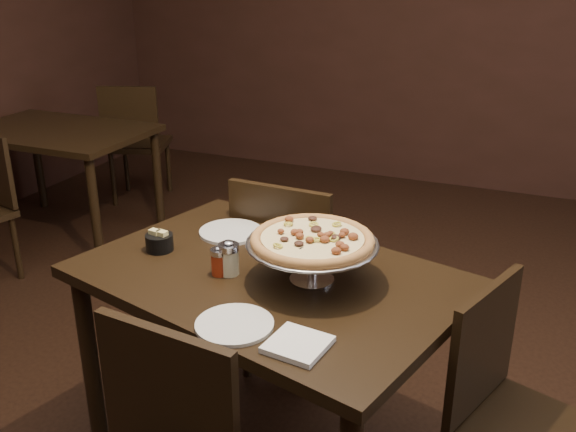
% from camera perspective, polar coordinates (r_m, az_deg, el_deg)
% --- Properties ---
extents(room, '(6.04, 7.04, 2.84)m').
position_cam_1_polar(room, '(1.82, 1.10, 11.50)').
color(room, black).
rests_on(room, ground).
extents(dining_table, '(1.40, 1.10, 0.77)m').
position_cam_1_polar(dining_table, '(2.17, -1.75, -7.45)').
color(dining_table, black).
rests_on(dining_table, ground).
extents(background_table, '(1.15, 0.77, 0.72)m').
position_cam_1_polar(background_table, '(4.41, -19.79, 6.10)').
color(background_table, black).
rests_on(background_table, ground).
extents(pizza_stand, '(0.42, 0.42, 0.17)m').
position_cam_1_polar(pizza_stand, '(2.01, 2.18, -2.17)').
color(pizza_stand, silver).
rests_on(pizza_stand, dining_table).
extents(parmesan_shaker, '(0.07, 0.07, 0.12)m').
position_cam_1_polar(parmesan_shaker, '(2.10, -5.28, -3.76)').
color(parmesan_shaker, beige).
rests_on(parmesan_shaker, dining_table).
extents(pepper_flake_shaker, '(0.06, 0.06, 0.10)m').
position_cam_1_polar(pepper_flake_shaker, '(2.10, -6.10, -4.00)').
color(pepper_flake_shaker, maroon).
rests_on(pepper_flake_shaker, dining_table).
extents(packet_caddy, '(0.10, 0.10, 0.08)m').
position_cam_1_polar(packet_caddy, '(2.31, -11.37, -2.26)').
color(packet_caddy, black).
rests_on(packet_caddy, dining_table).
extents(napkin_stack, '(0.17, 0.17, 0.02)m').
position_cam_1_polar(napkin_stack, '(1.74, 0.87, -11.34)').
color(napkin_stack, white).
rests_on(napkin_stack, dining_table).
extents(plate_left, '(0.24, 0.24, 0.01)m').
position_cam_1_polar(plate_left, '(2.43, -5.11, -1.40)').
color(plate_left, silver).
rests_on(plate_left, dining_table).
extents(plate_near, '(0.22, 0.22, 0.01)m').
position_cam_1_polar(plate_near, '(1.84, -4.78, -9.59)').
color(plate_near, silver).
rests_on(plate_near, dining_table).
extents(serving_spatula, '(0.16, 0.16, 0.03)m').
position_cam_1_polar(serving_spatula, '(1.98, 2.30, -2.71)').
color(serving_spatula, silver).
rests_on(serving_spatula, pizza_stand).
extents(chair_far, '(0.45, 0.45, 0.92)m').
position_cam_1_polar(chair_far, '(2.70, 0.40, -5.04)').
color(chair_far, black).
rests_on(chair_far, ground).
extents(chair_side, '(0.50, 0.50, 0.84)m').
position_cam_1_polar(chair_side, '(2.14, 19.20, -15.97)').
color(chair_side, black).
rests_on(chair_side, ground).
extents(bg_chair_far, '(0.54, 0.54, 0.90)m').
position_cam_1_polar(bg_chair_far, '(4.91, -13.38, 6.70)').
color(bg_chair_far, black).
rests_on(bg_chair_far, ground).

